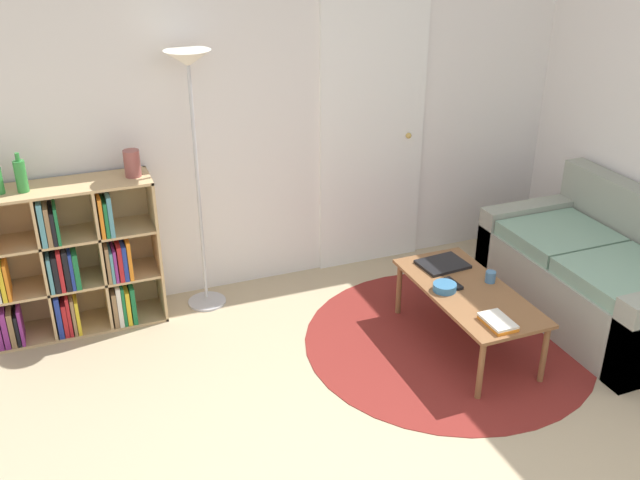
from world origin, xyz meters
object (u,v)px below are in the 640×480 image
object	(u,v)px
bookshelf	(67,264)
couch	(603,277)
floor_lamp	(191,98)
coffee_table	(468,295)
bottle_right	(21,176)
cup	(490,277)
bowl	(445,287)
vase_on_shelf	(132,163)
laptop	(443,264)

from	to	relation	value
bookshelf	couch	xyz separation A→B (m)	(3.38, -1.16, -0.18)
bookshelf	floor_lamp	distance (m)	1.35
coffee_table	bottle_right	xyz separation A→B (m)	(-2.49, 1.12, 0.75)
cup	bottle_right	bearing A→B (deg)	157.92
bowl	vase_on_shelf	xyz separation A→B (m)	(-1.69, 1.10, 0.67)
coffee_table	bowl	bearing A→B (deg)	161.89
couch	vase_on_shelf	world-z (taller)	vase_on_shelf
bookshelf	laptop	world-z (taller)	bookshelf
cup	vase_on_shelf	size ratio (longest dim) A/B	0.42
couch	bottle_right	xyz separation A→B (m)	(-3.56, 1.14, 0.83)
floor_lamp	bottle_right	distance (m)	1.13
laptop	vase_on_shelf	world-z (taller)	vase_on_shelf
bookshelf	coffee_table	world-z (taller)	bookshelf
laptop	bottle_right	bearing A→B (deg)	162.78
bookshelf	couch	bearing A→B (deg)	-18.99
vase_on_shelf	couch	bearing A→B (deg)	-21.87
bottle_right	cup	bearing A→B (deg)	-22.08
bookshelf	couch	size ratio (longest dim) A/B	0.71
bottle_right	floor_lamp	bearing A→B (deg)	0.67
cup	laptop	bearing A→B (deg)	118.52
cup	coffee_table	bearing A→B (deg)	-167.88
coffee_table	cup	xyz separation A→B (m)	(0.18, 0.04, 0.08)
bowl	bottle_right	bearing A→B (deg)	155.38
floor_lamp	coffee_table	bearing A→B (deg)	-38.45
floor_lamp	cup	size ratio (longest dim) A/B	24.27
floor_lamp	bowl	distance (m)	1.98
laptop	bottle_right	xyz separation A→B (m)	(-2.51, 0.78, 0.70)
bookshelf	bowl	bearing A→B (deg)	-26.91
vase_on_shelf	coffee_table	bearing A→B (deg)	-32.08
coffee_table	bowl	distance (m)	0.17
coffee_table	vase_on_shelf	size ratio (longest dim) A/B	6.32
coffee_table	bookshelf	bearing A→B (deg)	153.62
bookshelf	laptop	xyz separation A→B (m)	(2.33, -0.81, -0.06)
cup	bottle_right	world-z (taller)	bottle_right
coffee_table	bottle_right	world-z (taller)	bottle_right
bowl	vase_on_shelf	bearing A→B (deg)	146.85
bookshelf	floor_lamp	bearing A→B (deg)	-1.00
floor_lamp	cup	xyz separation A→B (m)	(1.61, -1.10, -1.04)
bookshelf	floor_lamp	size ratio (longest dim) A/B	0.62
bookshelf	cup	size ratio (longest dim) A/B	14.96
laptop	cup	world-z (taller)	cup
floor_lamp	couch	size ratio (longest dim) A/B	1.15
cup	vase_on_shelf	distance (m)	2.39
coffee_table	bottle_right	distance (m)	2.84
bookshelf	bowl	distance (m)	2.44
bookshelf	bottle_right	distance (m)	0.67
coffee_table	cup	distance (m)	0.20
bookshelf	floor_lamp	xyz separation A→B (m)	(0.89, -0.02, 1.01)
floor_lamp	couch	xyz separation A→B (m)	(2.49, -1.15, -1.19)
bowl	vase_on_shelf	world-z (taller)	vase_on_shelf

